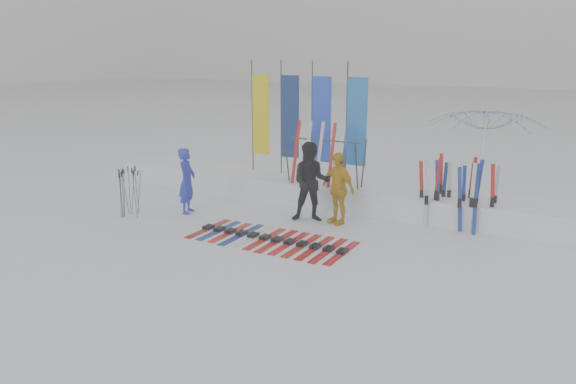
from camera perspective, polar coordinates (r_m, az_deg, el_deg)
The scene contains 11 objects.
ground at distance 11.56m, azimuth -4.72°, elevation -6.40°, with size 120.00×120.00×0.00m, color white.
snow_bank at distance 15.34m, azimuth 4.75°, elevation -0.06°, with size 14.00×1.60×0.60m, color white.
person_blue at distance 14.49m, azimuth -10.23°, elevation 1.12°, with size 0.61×0.40×1.68m, color #202CBE.
person_black at distance 13.56m, azimuth 2.37°, elevation 1.02°, with size 0.95×0.74×1.95m, color black.
person_yellow at distance 13.44m, azimuth 5.08°, elevation 0.40°, with size 1.02×0.42×1.74m, color gold.
tent_canopy at distance 15.19m, azimuth 19.20°, elevation 3.18°, with size 2.98×3.04×2.73m, color white.
ski_row at distance 12.38m, azimuth -1.70°, elevation -4.78°, with size 3.57×1.68×0.07m.
pole_cluster at distance 14.63m, azimuth -15.94°, elevation -0.03°, with size 0.75×0.67×1.24m.
feather_flags at distance 15.60m, azimuth 1.72°, elevation 7.49°, with size 3.68×0.30×3.20m.
ski_rack at distance 14.80m, azimuth 3.76°, elevation 3.74°, with size 2.04×0.80×1.23m.
upright_skis at distance 13.79m, azimuth 16.74°, elevation -0.20°, with size 1.74×1.06×1.67m.
Camera 1 is at (6.02, -9.00, 4.04)m, focal length 35.00 mm.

